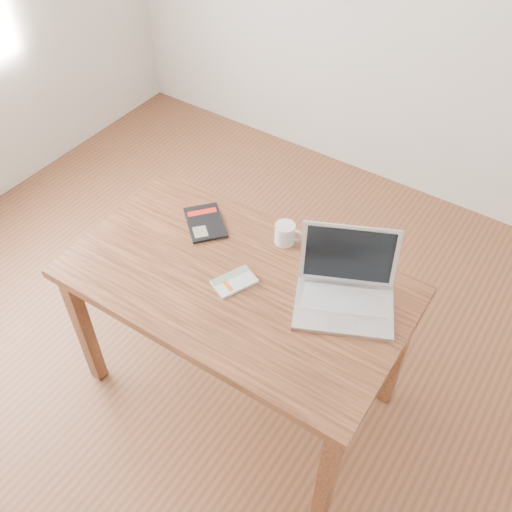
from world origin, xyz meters
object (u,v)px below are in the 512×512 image
Objects in this scene: white_guidebook at (234,282)px; desk at (237,294)px; laptop at (346,288)px; black_guidebook at (205,222)px; coffee_mug at (286,233)px.

desk is at bearing 131.55° from white_guidebook.
white_guidebook is 0.41m from laptop.
white_guidebook reaches higher than black_guidebook.
black_guidebook is (-0.29, 0.18, 0.10)m from desk.
coffee_mug is (0.05, 0.27, 0.14)m from desk.
laptop reaches higher than white_guidebook.
desk is 0.31m from coffee_mug.
laptop is (0.38, 0.15, 0.14)m from desk.
coffee_mug is at bearing 133.62° from laptop.
coffee_mug is at bearing 79.26° from desk.
coffee_mug is (-0.33, 0.13, -0.01)m from laptop.
desk is 0.35m from black_guidebook.
desk is 0.43m from laptop.
white_guidebook is at bearing 178.60° from laptop.
black_guidebook is at bearing 177.93° from coffee_mug.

